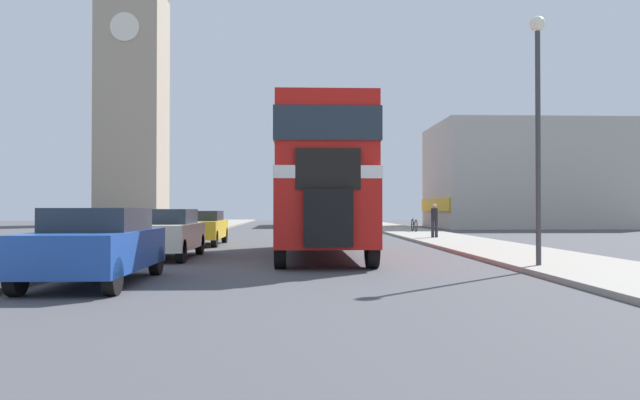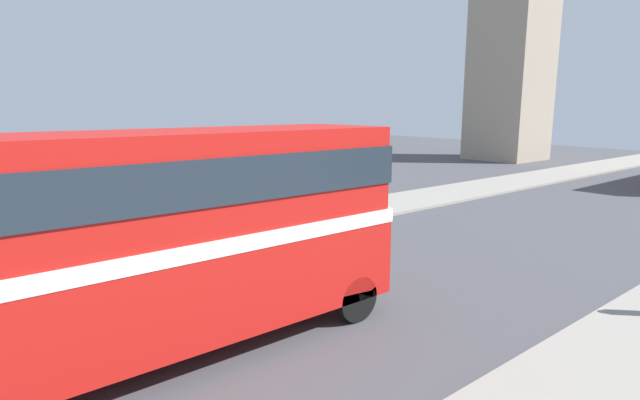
{
  "view_description": "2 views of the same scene",
  "coord_description": "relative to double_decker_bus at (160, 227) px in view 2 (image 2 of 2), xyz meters",
  "views": [
    {
      "loc": [
        -0.08,
        -15.61,
        1.45
      ],
      "look_at": [
        0.65,
        3.4,
        1.71
      ],
      "focal_mm": 35.0,
      "sensor_mm": 36.0,
      "label": 1
    },
    {
      "loc": [
        9.33,
        0.1,
        4.69
      ],
      "look_at": [
        0.0,
        7.66,
        2.41
      ],
      "focal_mm": 28.0,
      "sensor_mm": 36.0,
      "label": 2
    }
  ],
  "objects": [
    {
      "name": "car_parked_mid",
      "position": [
        -4.56,
        -0.73,
        -1.77
      ],
      "size": [
        1.77,
        4.11,
        1.43
      ],
      "color": "beige",
      "rests_on": "ground_plane"
    },
    {
      "name": "double_decker_bus",
      "position": [
        0.0,
        0.0,
        0.0
      ],
      "size": [
        2.53,
        9.78,
        4.24
      ],
      "color": "red",
      "rests_on": "ground_plane"
    },
    {
      "name": "car_parked_far",
      "position": [
        -4.5,
        5.94,
        -1.8
      ],
      "size": [
        1.69,
        4.14,
        1.36
      ],
      "color": "gold",
      "rests_on": "ground_plane"
    }
  ]
}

